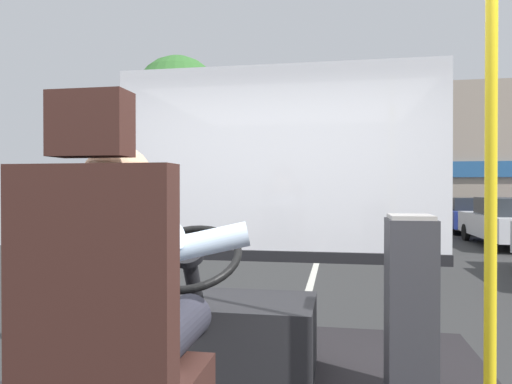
{
  "coord_description": "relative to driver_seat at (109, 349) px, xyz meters",
  "views": [
    {
      "loc": [
        0.46,
        -1.84,
        1.64
      ],
      "look_at": [
        -0.13,
        1.51,
        1.61
      ],
      "focal_mm": 32.69,
      "sensor_mm": 36.0,
      "label": 1
    }
  ],
  "objects": [
    {
      "name": "ground",
      "position": [
        0.22,
        9.36,
        -1.18
      ],
      "size": [
        18.0,
        44.0,
        0.06
      ],
      "color": "#323232"
    },
    {
      "name": "driver_seat",
      "position": [
        0.0,
        0.0,
        0.0
      ],
      "size": [
        0.48,
        0.48,
        1.29
      ],
      "color": "black",
      "rests_on": "bus_floor"
    },
    {
      "name": "bus_driver",
      "position": [
        0.0,
        0.12,
        0.14
      ],
      "size": [
        0.74,
        0.61,
        0.73
      ],
      "color": "#282833",
      "rests_on": "driver_seat"
    },
    {
      "name": "steering_console",
      "position": [
        0.0,
        1.22,
        -0.32
      ],
      "size": [
        1.1,
        1.0,
        0.84
      ],
      "color": "black",
      "rests_on": "bus_floor"
    },
    {
      "name": "handrail_pole",
      "position": [
        1.23,
        0.56,
        0.56
      ],
      "size": [
        0.04,
        0.04,
        2.2
      ],
      "color": "yellow",
      "rests_on": "bus_floor"
    },
    {
      "name": "fare_box",
      "position": [
        1.02,
        1.03,
        -0.1
      ],
      "size": [
        0.22,
        0.27,
        0.89
      ],
      "color": "#333338",
      "rests_on": "bus_floor"
    },
    {
      "name": "windshield_panel",
      "position": [
        0.22,
        2.18,
        0.5
      ],
      "size": [
        2.5,
        0.08,
        1.48
      ],
      "color": "silver"
    },
    {
      "name": "street_tree",
      "position": [
        -3.8,
        11.34,
        2.91
      ],
      "size": [
        2.44,
        2.44,
        5.36
      ],
      "color": "#4C3828",
      "rests_on": "ground"
    },
    {
      "name": "shop_building",
      "position": [
        6.2,
        20.2,
        1.71
      ],
      "size": [
        13.23,
        5.54,
        5.73
      ],
      "color": "gray",
      "rests_on": "ground"
    },
    {
      "name": "parked_car_white",
      "position": [
        5.46,
        12.74,
        -0.46
      ],
      "size": [
        1.92,
        3.93,
        1.36
      ],
      "color": "silver",
      "rests_on": "ground"
    },
    {
      "name": "parked_car_blue",
      "position": [
        5.43,
        17.17,
        -0.5
      ],
      "size": [
        1.94,
        4.26,
        1.28
      ],
      "color": "navy",
      "rests_on": "ground"
    },
    {
      "name": "parked_car_charcoal",
      "position": [
        5.14,
        23.35,
        -0.41
      ],
      "size": [
        2.0,
        4.41,
        1.46
      ],
      "color": "#474C51",
      "rests_on": "ground"
    }
  ]
}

